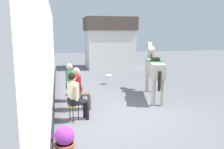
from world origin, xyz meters
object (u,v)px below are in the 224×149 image
Objects in this scene: seated_visitor_far at (72,80)px; spare_stool_white at (109,76)px; saddled_horse_center at (154,68)px; satchel_bag at (70,92)px; seated_visitor_middle at (79,87)px; flower_planter_near at (65,141)px; seated_visitor_near at (75,94)px.

seated_visitor_far is 3.18m from spare_stool_white.
saddled_horse_center is at bearing -2.84° from seated_visitor_far.
spare_stool_white is at bearing 125.61° from satchel_bag.
flower_planter_near is (-0.56, -2.89, -0.44)m from seated_visitor_middle.
seated_visitor_far is at bearing 89.18° from seated_visitor_near.
seated_visitor_near is at bearing -149.01° from saddled_horse_center.
seated_visitor_middle is at bearing 78.99° from flower_planter_near.
seated_visitor_far is 4.03m from flower_planter_near.
flower_planter_near is at bearing -100.72° from seated_visitor_near.
flower_planter_near reaches higher than spare_stool_white.
flower_planter_near is at bearing -95.73° from seated_visitor_far.
seated_visitor_far is (-0.16, 1.09, 0.00)m from seated_visitor_middle.
saddled_horse_center reaches higher than flower_planter_near.
satchel_bag is at bearing -140.09° from spare_stool_white.
saddled_horse_center reaches higher than spare_stool_white.
spare_stool_white is (2.30, 6.50, 0.07)m from flower_planter_near.
saddled_horse_center reaches higher than satchel_bag.
seated_visitor_middle is 3.02× the size of spare_stool_white.
seated_visitor_middle is 2.17× the size of flower_planter_near.
saddled_horse_center is at bearing -65.90° from spare_stool_white.
seated_visitor_middle is 4.96× the size of satchel_bag.
seated_visitor_near is 2.99m from satchel_bag.
seated_visitor_far is 1.12m from satchel_bag.
seated_visitor_near reaches higher than satchel_bag.
saddled_horse_center reaches higher than seated_visitor_far.
saddled_horse_center is 10.48× the size of satchel_bag.
satchel_bag is (-1.95, -1.63, -0.30)m from spare_stool_white.
seated_visitor_near is 2.03m from seated_visitor_far.
seated_visitor_far is 3.02× the size of spare_stool_white.
saddled_horse_center is at bearing 47.66° from flower_planter_near.
spare_stool_white is 2.56m from satchel_bag.
satchel_bag is (-0.02, 2.92, -0.68)m from seated_visitor_near.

